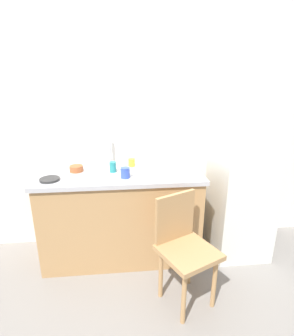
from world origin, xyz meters
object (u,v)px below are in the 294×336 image
Objects in this scene: cup_blue at (125,173)px; chair at (184,245)px; dish_tray at (168,170)px; hotplate at (50,179)px; cup_teal at (113,167)px; terracotta_bowl at (76,169)px; refrigerator at (241,183)px; cup_yellow at (132,162)px.

chair is at bearing -48.36° from cup_blue.
chair is at bearing -86.78° from dish_tray.
hotplate is 0.57m from cup_teal.
terracotta_bowl reaches higher than dish_tray.
cup_blue is at bearing -24.92° from terracotta_bowl.
refrigerator is 8.70× the size of hotplate.
hotplate reaches higher than chair.
chair is 0.98m from cup_yellow.
terracotta_bowl is 1.60× the size of cup_yellow.
cup_teal is (-0.18, -0.15, 0.01)m from cup_yellow.
dish_tray is 1.06m from hotplate.
refrigerator is 1.27m from cup_teal.
hotplate is (-1.05, -0.10, -0.02)m from dish_tray.
refrigerator is at bearing 4.40° from hotplate.
refrigerator is at bearing 6.83° from cup_blue.
cup_teal is (0.54, 0.16, 0.04)m from hotplate.
dish_tray is 0.51m from cup_teal.
cup_yellow reaches higher than hotplate.
cup_yellow is at bearing 89.10° from chair.
cup_blue is (0.65, 0.00, 0.04)m from hotplate.
refrigerator reaches higher than terracotta_bowl.
refrigerator is 11.87× the size of terracotta_bowl.
cup_blue is at bearing -166.38° from dish_tray.
refrigerator is 15.83× the size of cup_blue.
terracotta_bowl is at bearing 155.08° from cup_blue.
cup_blue is (-0.43, 0.49, 0.44)m from chair.
terracotta_bowl is 0.73× the size of hotplate.
cup_yellow is at bearing 39.54° from cup_teal.
cup_blue reaches higher than hotplate.
dish_tray is 0.41m from cup_blue.
cup_blue reaches higher than chair.
cup_blue is at bearing -55.55° from cup_teal.
cup_yellow is (0.53, 0.10, 0.01)m from terracotta_bowl.
refrigerator is 1.81m from hotplate.
refrigerator is at bearing -1.12° from cup_teal.
cup_blue is (0.45, -0.21, 0.02)m from terracotta_bowl.
terracotta_bowl is 0.35m from cup_teal.
refrigerator is 1.17m from cup_blue.
cup_teal is at bearing 178.88° from refrigerator.
hotplate is at bearing -156.58° from cup_yellow.
dish_tray is 0.86m from terracotta_bowl.
chair is 9.06× the size of cup_teal.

